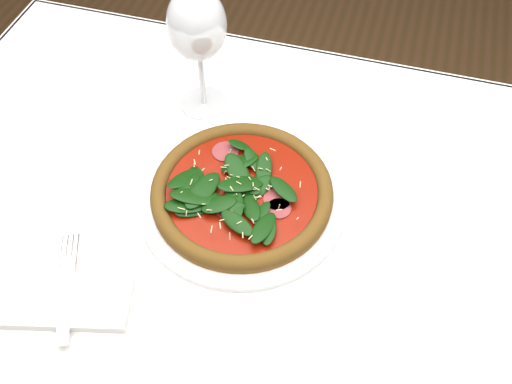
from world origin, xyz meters
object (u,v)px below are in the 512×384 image
(plate, at_px, (242,197))
(wine_glass, at_px, (197,27))
(napkin, at_px, (68,302))
(pizza, at_px, (242,190))

(plate, distance_m, wine_glass, 0.26)
(wine_glass, relative_size, napkin, 1.36)
(pizza, xyz_separation_m, napkin, (-0.17, -0.22, -0.02))
(plate, relative_size, napkin, 1.90)
(pizza, bearing_deg, wine_glass, 124.42)
(plate, bearing_deg, napkin, -126.54)
(plate, relative_size, wine_glass, 1.40)
(plate, bearing_deg, pizza, 135.00)
(pizza, height_order, napkin, pizza)
(wine_glass, bearing_deg, napkin, -96.46)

